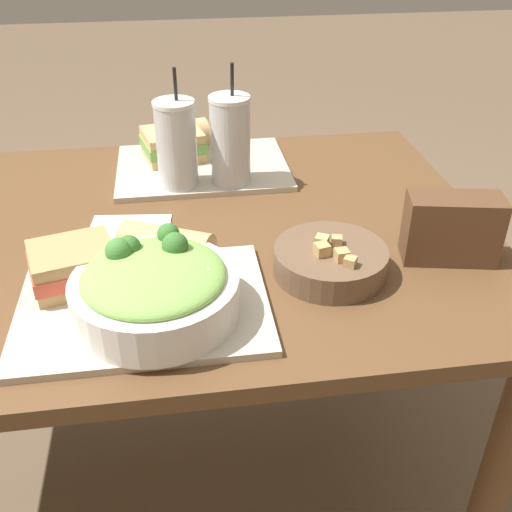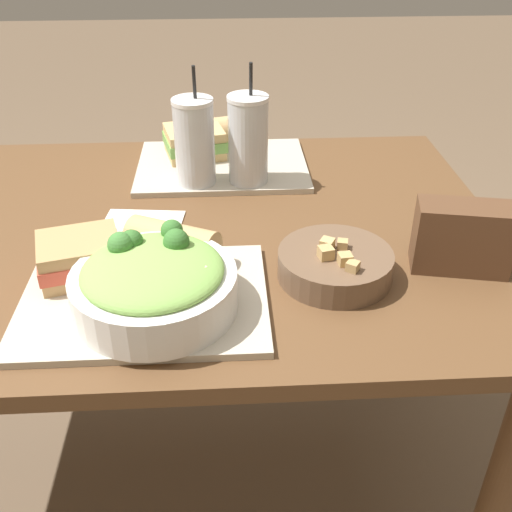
{
  "view_description": "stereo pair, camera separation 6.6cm",
  "coord_description": "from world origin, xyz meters",
  "px_view_note": "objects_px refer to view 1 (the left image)",
  "views": [
    {
      "loc": [
        0.13,
        -0.98,
        1.33
      ],
      "look_at": [
        0.24,
        -0.24,
        0.85
      ],
      "focal_mm": 42.0,
      "sensor_mm": 36.0,
      "label": 1
    },
    {
      "loc": [
        0.2,
        -0.98,
        1.33
      ],
      "look_at": [
        0.24,
        -0.24,
        0.85
      ],
      "focal_mm": 42.0,
      "sensor_mm": 36.0,
      "label": 2
    }
  ],
  "objects_px": {
    "salad_bowl": "(155,287)",
    "drink_cup_dark": "(177,147)",
    "baguette_far": "(183,135)",
    "chip_bag": "(452,229)",
    "drink_cup_red": "(230,143)",
    "napkin_folded": "(130,229)",
    "sandwich_far": "(173,144)",
    "soup_bowl": "(330,260)",
    "sandwich_near": "(74,265)",
    "baguette_near": "(168,247)"
  },
  "relations": [
    {
      "from": "sandwich_far",
      "to": "drink_cup_red",
      "type": "relative_size",
      "value": 0.62
    },
    {
      "from": "salad_bowl",
      "to": "soup_bowl",
      "type": "relative_size",
      "value": 1.3
    },
    {
      "from": "salad_bowl",
      "to": "drink_cup_dark",
      "type": "xyz_separation_m",
      "value": [
        0.05,
        0.43,
        0.04
      ]
    },
    {
      "from": "sandwich_near",
      "to": "chip_bag",
      "type": "height_order",
      "value": "chip_bag"
    },
    {
      "from": "sandwich_far",
      "to": "baguette_far",
      "type": "distance_m",
      "value": 0.06
    },
    {
      "from": "drink_cup_red",
      "to": "napkin_folded",
      "type": "height_order",
      "value": "drink_cup_red"
    },
    {
      "from": "salad_bowl",
      "to": "napkin_folded",
      "type": "distance_m",
      "value": 0.28
    },
    {
      "from": "baguette_near",
      "to": "chip_bag",
      "type": "distance_m",
      "value": 0.47
    },
    {
      "from": "baguette_far",
      "to": "chip_bag",
      "type": "xyz_separation_m",
      "value": [
        0.43,
        -0.53,
        0.01
      ]
    },
    {
      "from": "napkin_folded",
      "to": "sandwich_near",
      "type": "bearing_deg",
      "value": -112.79
    },
    {
      "from": "soup_bowl",
      "to": "salad_bowl",
      "type": "bearing_deg",
      "value": -163.88
    },
    {
      "from": "soup_bowl",
      "to": "chip_bag",
      "type": "bearing_deg",
      "value": 4.12
    },
    {
      "from": "salad_bowl",
      "to": "drink_cup_dark",
      "type": "relative_size",
      "value": 1.0
    },
    {
      "from": "salad_bowl",
      "to": "sandwich_near",
      "type": "relative_size",
      "value": 1.58
    },
    {
      "from": "drink_cup_red",
      "to": "napkin_folded",
      "type": "bearing_deg",
      "value": -143.27
    },
    {
      "from": "baguette_far",
      "to": "chip_bag",
      "type": "bearing_deg",
      "value": -156.73
    },
    {
      "from": "salad_bowl",
      "to": "chip_bag",
      "type": "bearing_deg",
      "value": 11.11
    },
    {
      "from": "baguette_near",
      "to": "soup_bowl",
      "type": "bearing_deg",
      "value": -73.88
    },
    {
      "from": "soup_bowl",
      "to": "drink_cup_dark",
      "type": "height_order",
      "value": "drink_cup_dark"
    },
    {
      "from": "drink_cup_red",
      "to": "napkin_folded",
      "type": "xyz_separation_m",
      "value": [
        -0.21,
        -0.16,
        -0.1
      ]
    },
    {
      "from": "baguette_near",
      "to": "chip_bag",
      "type": "bearing_deg",
      "value": -67.6
    },
    {
      "from": "drink_cup_dark",
      "to": "napkin_folded",
      "type": "bearing_deg",
      "value": -122.59
    },
    {
      "from": "chip_bag",
      "to": "soup_bowl",
      "type": "bearing_deg",
      "value": -164.39
    },
    {
      "from": "chip_bag",
      "to": "baguette_near",
      "type": "bearing_deg",
      "value": -172.32
    },
    {
      "from": "soup_bowl",
      "to": "sandwich_far",
      "type": "relative_size",
      "value": 1.22
    },
    {
      "from": "baguette_near",
      "to": "sandwich_far",
      "type": "bearing_deg",
      "value": 23.49
    },
    {
      "from": "salad_bowl",
      "to": "sandwich_near",
      "type": "distance_m",
      "value": 0.16
    },
    {
      "from": "salad_bowl",
      "to": "sandwich_near",
      "type": "bearing_deg",
      "value": 142.75
    },
    {
      "from": "baguette_near",
      "to": "sandwich_far",
      "type": "relative_size",
      "value": 1.09
    },
    {
      "from": "baguette_near",
      "to": "drink_cup_dark",
      "type": "xyz_separation_m",
      "value": [
        0.03,
        0.3,
        0.05
      ]
    },
    {
      "from": "sandwich_far",
      "to": "baguette_far",
      "type": "xyz_separation_m",
      "value": [
        0.02,
        0.05,
        0.0
      ]
    },
    {
      "from": "drink_cup_dark",
      "to": "chip_bag",
      "type": "relative_size",
      "value": 1.47
    },
    {
      "from": "drink_cup_dark",
      "to": "drink_cup_red",
      "type": "height_order",
      "value": "drink_cup_red"
    },
    {
      "from": "chip_bag",
      "to": "napkin_folded",
      "type": "bearing_deg",
      "value": 173.26
    },
    {
      "from": "sandwich_near",
      "to": "drink_cup_red",
      "type": "bearing_deg",
      "value": 34.74
    },
    {
      "from": "sandwich_far",
      "to": "baguette_far",
      "type": "bearing_deg",
      "value": 51.15
    },
    {
      "from": "baguette_near",
      "to": "baguette_far",
      "type": "distance_m",
      "value": 0.5
    },
    {
      "from": "sandwich_near",
      "to": "sandwich_far",
      "type": "distance_m",
      "value": 0.51
    },
    {
      "from": "sandwich_near",
      "to": "drink_cup_dark",
      "type": "distance_m",
      "value": 0.38
    },
    {
      "from": "salad_bowl",
      "to": "baguette_near",
      "type": "xyz_separation_m",
      "value": [
        0.02,
        0.13,
        -0.01
      ]
    },
    {
      "from": "salad_bowl",
      "to": "baguette_far",
      "type": "distance_m",
      "value": 0.63
    },
    {
      "from": "soup_bowl",
      "to": "baguette_far",
      "type": "distance_m",
      "value": 0.59
    },
    {
      "from": "sandwich_near",
      "to": "drink_cup_red",
      "type": "relative_size",
      "value": 0.62
    },
    {
      "from": "soup_bowl",
      "to": "napkin_folded",
      "type": "relative_size",
      "value": 1.17
    },
    {
      "from": "napkin_folded",
      "to": "drink_cup_red",
      "type": "bearing_deg",
      "value": 36.73
    },
    {
      "from": "soup_bowl",
      "to": "baguette_near",
      "type": "xyz_separation_m",
      "value": [
        -0.26,
        0.05,
        0.02
      ]
    },
    {
      "from": "salad_bowl",
      "to": "chip_bag",
      "type": "distance_m",
      "value": 0.5
    },
    {
      "from": "soup_bowl",
      "to": "sandwich_near",
      "type": "relative_size",
      "value": 1.21
    },
    {
      "from": "chip_bag",
      "to": "salad_bowl",
      "type": "bearing_deg",
      "value": -157.41
    },
    {
      "from": "sandwich_near",
      "to": "drink_cup_dark",
      "type": "height_order",
      "value": "drink_cup_dark"
    }
  ]
}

